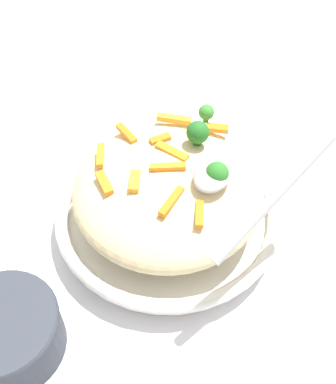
% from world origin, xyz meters
% --- Properties ---
extents(ground_plane, '(2.40, 2.40, 0.00)m').
position_xyz_m(ground_plane, '(0.00, 0.00, 0.00)').
color(ground_plane, silver).
extents(serving_bowl, '(0.28, 0.28, 0.04)m').
position_xyz_m(serving_bowl, '(0.00, 0.00, 0.02)').
color(serving_bowl, white).
rests_on(serving_bowl, ground_plane).
extents(pasta_mound, '(0.23, 0.23, 0.07)m').
position_xyz_m(pasta_mound, '(0.00, 0.00, 0.07)').
color(pasta_mound, beige).
rests_on(pasta_mound, serving_bowl).
extents(carrot_piece_0, '(0.03, 0.02, 0.01)m').
position_xyz_m(carrot_piece_0, '(-0.03, 0.02, 0.10)').
color(carrot_piece_0, orange).
rests_on(carrot_piece_0, pasta_mound).
extents(carrot_piece_1, '(0.03, 0.04, 0.01)m').
position_xyz_m(carrot_piece_1, '(-0.00, 0.00, 0.11)').
color(carrot_piece_1, orange).
rests_on(carrot_piece_1, pasta_mound).
extents(carrot_piece_2, '(0.02, 0.03, 0.01)m').
position_xyz_m(carrot_piece_2, '(0.09, -0.02, 0.10)').
color(carrot_piece_2, orange).
rests_on(carrot_piece_2, pasta_mound).
extents(carrot_piece_3, '(0.02, 0.04, 0.01)m').
position_xyz_m(carrot_piece_3, '(0.08, 0.03, 0.10)').
color(carrot_piece_3, orange).
rests_on(carrot_piece_3, pasta_mound).
extents(carrot_piece_4, '(0.03, 0.03, 0.01)m').
position_xyz_m(carrot_piece_4, '(-0.05, 0.05, 0.10)').
color(carrot_piece_4, orange).
rests_on(carrot_piece_4, pasta_mound).
extents(carrot_piece_5, '(0.03, 0.03, 0.01)m').
position_xyz_m(carrot_piece_5, '(-0.02, 0.08, 0.10)').
color(carrot_piece_5, orange).
rests_on(carrot_piece_5, pasta_mound).
extents(carrot_piece_6, '(0.04, 0.01, 0.01)m').
position_xyz_m(carrot_piece_6, '(-0.04, -0.03, 0.10)').
color(carrot_piece_6, orange).
rests_on(carrot_piece_6, pasta_mound).
extents(carrot_piece_7, '(0.03, 0.02, 0.01)m').
position_xyz_m(carrot_piece_7, '(-0.04, -0.06, 0.10)').
color(carrot_piece_7, orange).
rests_on(carrot_piece_7, pasta_mound).
extents(carrot_piece_8, '(0.02, 0.04, 0.01)m').
position_xyz_m(carrot_piece_8, '(0.03, 0.07, 0.10)').
color(carrot_piece_8, orange).
rests_on(carrot_piece_8, pasta_mound).
extents(carrot_piece_9, '(0.02, 0.04, 0.01)m').
position_xyz_m(carrot_piece_9, '(0.03, 0.01, 0.10)').
color(carrot_piece_9, orange).
rests_on(carrot_piece_9, pasta_mound).
extents(carrot_piece_10, '(0.03, 0.02, 0.01)m').
position_xyz_m(carrot_piece_10, '(0.04, 0.03, 0.10)').
color(carrot_piece_10, orange).
rests_on(carrot_piece_10, pasta_mound).
extents(broccoli_floret_0, '(0.03, 0.03, 0.03)m').
position_xyz_m(broccoli_floret_0, '(0.06, -0.01, 0.12)').
color(broccoli_floret_0, '#205B1C').
rests_on(broccoli_floret_0, pasta_mound).
extents(broccoli_floret_1, '(0.02, 0.02, 0.02)m').
position_xyz_m(broccoli_floret_1, '(0.10, 0.00, 0.11)').
color(broccoli_floret_1, '#377928').
rests_on(broccoli_floret_1, pasta_mound).
extents(broccoli_floret_2, '(0.03, 0.03, 0.03)m').
position_xyz_m(broccoli_floret_2, '(0.01, -0.06, 0.11)').
color(broccoli_floret_2, '#296820').
rests_on(broccoli_floret_2, pasta_mound).
extents(serving_spoon, '(0.16, 0.13, 0.08)m').
position_xyz_m(serving_spoon, '(0.00, -0.08, 0.12)').
color(serving_spoon, '#B7B7BC').
rests_on(serving_spoon, pasta_mound).
extents(companion_bowl, '(0.12, 0.12, 0.06)m').
position_xyz_m(companion_bowl, '(-0.22, 0.07, 0.04)').
color(companion_bowl, '#333842').
rests_on(companion_bowl, ground_plane).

